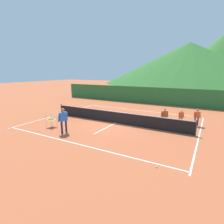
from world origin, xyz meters
TOP-DOWN VIEW (x-y plane):
  - ground_plane at (0.00, 0.00)m, footprint 120.00×120.00m
  - line_baseline_near at (0.00, -4.88)m, footprint 12.40×0.08m
  - line_baseline_far at (0.00, 5.49)m, footprint 12.40×0.08m
  - line_sideline_west at (-6.20, 0.00)m, footprint 0.08×10.37m
  - line_sideline_east at (6.20, 0.00)m, footprint 0.08×10.37m
  - line_service_center at (0.00, 0.00)m, footprint 0.08×6.14m
  - tennis_net at (0.00, 0.00)m, footprint 12.03×0.08m
  - instructor at (-1.92, -3.82)m, footprint 0.45×0.84m
  - student_0 at (3.61, 1.29)m, footprint 0.55×0.66m
  - student_1 at (4.71, 2.10)m, footprint 0.42×0.46m
  - student_2 at (5.81, 2.38)m, footprint 0.52×0.67m
  - ball_cart at (-3.74, -3.27)m, footprint 0.58×0.58m
  - tennis_ball_0 at (2.18, -0.75)m, footprint 0.07×0.07m
  - tennis_ball_1 at (-3.54, -2.57)m, footprint 0.07×0.07m
  - tennis_ball_2 at (-3.69, -4.47)m, footprint 0.07×0.07m
  - tennis_ball_3 at (4.87, -5.21)m, footprint 0.07×0.07m
  - tennis_ball_4 at (-3.38, -1.39)m, footprint 0.07×0.07m
  - tennis_ball_5 at (3.16, -0.97)m, footprint 0.07×0.07m
  - windscreen_fence at (0.00, 10.01)m, footprint 27.27×0.08m
  - hill_0 at (6.66, 66.97)m, footprint 46.68×46.68m
  - hill_2 at (-1.76, 58.43)m, footprint 59.14×59.14m

SIDE VIEW (x-z plane):
  - ground_plane at x=0.00m, z-range 0.00..0.00m
  - line_baseline_near at x=0.00m, z-range 0.00..0.01m
  - line_baseline_far at x=0.00m, z-range 0.00..0.01m
  - line_sideline_west at x=-6.20m, z-range 0.00..0.01m
  - line_sideline_east at x=6.20m, z-range 0.00..0.01m
  - line_service_center at x=0.00m, z-range 0.00..0.01m
  - tennis_ball_0 at x=2.18m, z-range 0.00..0.07m
  - tennis_ball_1 at x=-3.54m, z-range 0.00..0.07m
  - tennis_ball_2 at x=-3.69m, z-range 0.00..0.07m
  - tennis_ball_3 at x=4.87m, z-range 0.00..0.07m
  - tennis_ball_4 at x=-3.38m, z-range 0.00..0.07m
  - tennis_ball_5 at x=3.16m, z-range 0.00..0.07m
  - tennis_net at x=0.00m, z-range -0.03..1.02m
  - ball_cart at x=-3.74m, z-range 0.15..1.05m
  - student_1 at x=4.71m, z-range 0.12..1.34m
  - student_2 at x=5.81m, z-range 0.14..1.48m
  - student_0 at x=3.61m, z-range 0.14..1.51m
  - instructor at x=-1.92m, z-range 0.17..1.89m
  - windscreen_fence at x=0.00m, z-range 0.00..2.16m
  - hill_0 at x=6.66m, z-range 0.00..13.18m
  - hill_2 at x=-1.76m, z-range 0.00..14.14m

